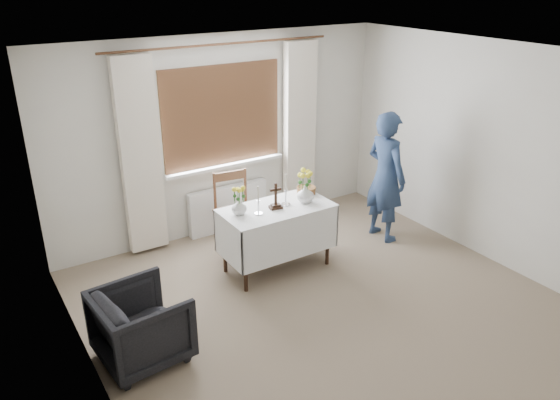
{
  "coord_description": "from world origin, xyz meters",
  "views": [
    {
      "loc": [
        -2.91,
        -3.44,
        3.2
      ],
      "look_at": [
        -0.09,
        1.01,
        0.94
      ],
      "focal_mm": 35.0,
      "sensor_mm": 36.0,
      "label": 1
    }
  ],
  "objects_px": {
    "wooden_chair": "(236,214)",
    "flower_vase_right": "(305,194)",
    "armchair": "(142,326)",
    "wooden_cross": "(276,196)",
    "altar_table": "(277,238)",
    "flower_vase_left": "(239,207)",
    "person": "(386,177)"
  },
  "relations": [
    {
      "from": "flower_vase_right",
      "to": "wooden_chair",
      "type": "bearing_deg",
      "value": 130.11
    },
    {
      "from": "wooden_cross",
      "to": "altar_table",
      "type": "bearing_deg",
      "value": 43.96
    },
    {
      "from": "wooden_chair",
      "to": "armchair",
      "type": "distance_m",
      "value": 2.09
    },
    {
      "from": "armchair",
      "to": "flower_vase_right",
      "type": "bearing_deg",
      "value": -78.39
    },
    {
      "from": "altar_table",
      "to": "person",
      "type": "bearing_deg",
      "value": -1.56
    },
    {
      "from": "person",
      "to": "flower_vase_left",
      "type": "bearing_deg",
      "value": 84.88
    },
    {
      "from": "wooden_cross",
      "to": "flower_vase_right",
      "type": "relative_size",
      "value": 1.47
    },
    {
      "from": "wooden_chair",
      "to": "flower_vase_right",
      "type": "xyz_separation_m",
      "value": [
        0.54,
        -0.64,
        0.37
      ]
    },
    {
      "from": "armchair",
      "to": "person",
      "type": "height_order",
      "value": "person"
    },
    {
      "from": "flower_vase_right",
      "to": "wooden_cross",
      "type": "bearing_deg",
      "value": 175.48
    },
    {
      "from": "flower_vase_right",
      "to": "armchair",
      "type": "bearing_deg",
      "value": -163.15
    },
    {
      "from": "person",
      "to": "flower_vase_right",
      "type": "height_order",
      "value": "person"
    },
    {
      "from": "altar_table",
      "to": "armchair",
      "type": "xyz_separation_m",
      "value": [
        -1.83,
        -0.7,
        -0.04
      ]
    },
    {
      "from": "flower_vase_left",
      "to": "wooden_chair",
      "type": "bearing_deg",
      "value": 65.68
    },
    {
      "from": "altar_table",
      "to": "person",
      "type": "distance_m",
      "value": 1.62
    },
    {
      "from": "armchair",
      "to": "flower_vase_right",
      "type": "distance_m",
      "value": 2.33
    },
    {
      "from": "wooden_chair",
      "to": "armchair",
      "type": "xyz_separation_m",
      "value": [
        -1.63,
        -1.3,
        -0.15
      ]
    },
    {
      "from": "altar_table",
      "to": "flower_vase_left",
      "type": "relative_size",
      "value": 7.2
    },
    {
      "from": "wooden_chair",
      "to": "flower_vase_right",
      "type": "bearing_deg",
      "value": -41.96
    },
    {
      "from": "wooden_chair",
      "to": "flower_vase_left",
      "type": "xyz_separation_m",
      "value": [
        -0.24,
        -0.53,
        0.36
      ]
    },
    {
      "from": "person",
      "to": "wooden_cross",
      "type": "height_order",
      "value": "person"
    },
    {
      "from": "armchair",
      "to": "flower_vase_left",
      "type": "height_order",
      "value": "flower_vase_left"
    },
    {
      "from": "armchair",
      "to": "flower_vase_left",
      "type": "relative_size",
      "value": 4.29
    },
    {
      "from": "armchair",
      "to": "wooden_cross",
      "type": "xyz_separation_m",
      "value": [
        1.8,
        0.69,
        0.57
      ]
    },
    {
      "from": "person",
      "to": "flower_vase_right",
      "type": "xyz_separation_m",
      "value": [
        -1.21,
        -0.0,
        0.04
      ]
    },
    {
      "from": "wooden_chair",
      "to": "wooden_cross",
      "type": "xyz_separation_m",
      "value": [
        0.17,
        -0.61,
        0.42
      ]
    },
    {
      "from": "armchair",
      "to": "flower_vase_left",
      "type": "bearing_deg",
      "value": -66.37
    },
    {
      "from": "flower_vase_left",
      "to": "person",
      "type": "bearing_deg",
      "value": -3.04
    },
    {
      "from": "armchair",
      "to": "flower_vase_left",
      "type": "distance_m",
      "value": 1.67
    },
    {
      "from": "flower_vase_left",
      "to": "flower_vase_right",
      "type": "distance_m",
      "value": 0.79
    },
    {
      "from": "person",
      "to": "altar_table",
      "type": "bearing_deg",
      "value": 86.36
    },
    {
      "from": "wooden_cross",
      "to": "person",
      "type": "bearing_deg",
      "value": 8.68
    }
  ]
}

